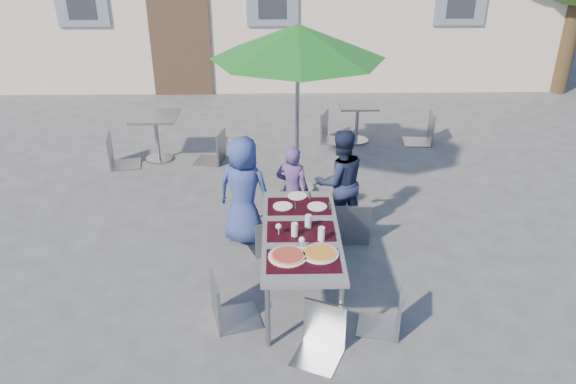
{
  "coord_description": "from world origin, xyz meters",
  "views": [
    {
      "loc": [
        0.09,
        -4.87,
        3.74
      ],
      "look_at": [
        0.2,
        1.03,
        0.76
      ],
      "focal_mm": 35.0,
      "sensor_mm": 36.0,
      "label": 1
    }
  ],
  "objects_px": {
    "chair_0": "(267,216)",
    "bg_chair_r_1": "(427,109)",
    "chair_4": "(392,284)",
    "bg_chair_l_0": "(114,130)",
    "child_1": "(292,189)",
    "child_2": "(340,182)",
    "patio_umbrella": "(298,43)",
    "pizza_near_left": "(288,256)",
    "cafe_table_0": "(156,129)",
    "pizza_near_right": "(320,253)",
    "chair_2": "(352,197)",
    "chair_3": "(225,273)",
    "dining_table": "(301,236)",
    "chair_5": "(322,305)",
    "child_0": "(244,191)",
    "bg_chair_r_0": "(214,128)",
    "bg_chair_l_1": "(331,108)",
    "chair_1": "(296,195)",
    "cafe_table_1": "(357,117)"
  },
  "relations": [
    {
      "from": "child_2",
      "to": "bg_chair_l_1",
      "type": "relative_size",
      "value": 1.31
    },
    {
      "from": "chair_1",
      "to": "pizza_near_right",
      "type": "bearing_deg",
      "value": -83.31
    },
    {
      "from": "child_0",
      "to": "chair_2",
      "type": "height_order",
      "value": "child_0"
    },
    {
      "from": "pizza_near_left",
      "to": "bg_chair_r_1",
      "type": "height_order",
      "value": "bg_chair_r_1"
    },
    {
      "from": "chair_5",
      "to": "patio_umbrella",
      "type": "relative_size",
      "value": 0.39
    },
    {
      "from": "child_2",
      "to": "bg_chair_l_0",
      "type": "xyz_separation_m",
      "value": [
        -3.36,
        2.1,
        -0.07
      ]
    },
    {
      "from": "chair_0",
      "to": "bg_chair_r_0",
      "type": "height_order",
      "value": "bg_chair_r_0"
    },
    {
      "from": "chair_5",
      "to": "pizza_near_right",
      "type": "bearing_deg",
      "value": 88.82
    },
    {
      "from": "bg_chair_r_1",
      "to": "child_2",
      "type": "bearing_deg",
      "value": -121.36
    },
    {
      "from": "child_1",
      "to": "bg_chair_r_0",
      "type": "xyz_separation_m",
      "value": [
        -1.21,
        2.24,
        0.01
      ]
    },
    {
      "from": "chair_2",
      "to": "cafe_table_0",
      "type": "height_order",
      "value": "chair_2"
    },
    {
      "from": "child_1",
      "to": "pizza_near_right",
      "type": "bearing_deg",
      "value": 114.29
    },
    {
      "from": "dining_table",
      "to": "pizza_near_right",
      "type": "height_order",
      "value": "pizza_near_right"
    },
    {
      "from": "child_2",
      "to": "chair_5",
      "type": "distance_m",
      "value": 2.3
    },
    {
      "from": "bg_chair_l_0",
      "to": "cafe_table_0",
      "type": "bearing_deg",
      "value": 20.62
    },
    {
      "from": "chair_4",
      "to": "patio_umbrella",
      "type": "height_order",
      "value": "patio_umbrella"
    },
    {
      "from": "dining_table",
      "to": "bg_chair_l_0",
      "type": "relative_size",
      "value": 1.78
    },
    {
      "from": "pizza_near_right",
      "to": "chair_1",
      "type": "height_order",
      "value": "chair_1"
    },
    {
      "from": "child_1",
      "to": "patio_umbrella",
      "type": "distance_m",
      "value": 1.92
    },
    {
      "from": "patio_umbrella",
      "to": "bg_chair_r_1",
      "type": "relative_size",
      "value": 2.3
    },
    {
      "from": "child_1",
      "to": "chair_0",
      "type": "distance_m",
      "value": 0.61
    },
    {
      "from": "pizza_near_right",
      "to": "bg_chair_r_1",
      "type": "bearing_deg",
      "value": 65.11
    },
    {
      "from": "dining_table",
      "to": "bg_chair_r_1",
      "type": "relative_size",
      "value": 1.75
    },
    {
      "from": "pizza_near_left",
      "to": "bg_chair_r_1",
      "type": "xyz_separation_m",
      "value": [
        2.52,
        4.79,
        -0.14
      ]
    },
    {
      "from": "chair_1",
      "to": "bg_chair_r_1",
      "type": "relative_size",
      "value": 0.99
    },
    {
      "from": "pizza_near_right",
      "to": "child_1",
      "type": "distance_m",
      "value": 1.77
    },
    {
      "from": "dining_table",
      "to": "pizza_near_left",
      "type": "bearing_deg",
      "value": -106.8
    },
    {
      "from": "chair_0",
      "to": "bg_chair_r_1",
      "type": "height_order",
      "value": "bg_chair_r_1"
    },
    {
      "from": "pizza_near_left",
      "to": "chair_0",
      "type": "relative_size",
      "value": 0.44
    },
    {
      "from": "chair_1",
      "to": "bg_chair_r_1",
      "type": "bearing_deg",
      "value": 53.33
    },
    {
      "from": "chair_2",
      "to": "bg_chair_r_1",
      "type": "bearing_deg",
      "value": 62.55
    },
    {
      "from": "patio_umbrella",
      "to": "bg_chair_r_0",
      "type": "height_order",
      "value": "patio_umbrella"
    },
    {
      "from": "chair_2",
      "to": "bg_chair_r_1",
      "type": "xyz_separation_m",
      "value": [
        1.71,
        3.28,
        0.02
      ]
    },
    {
      "from": "pizza_near_left",
      "to": "child_0",
      "type": "xyz_separation_m",
      "value": [
        -0.5,
        1.56,
        -0.08
      ]
    },
    {
      "from": "pizza_near_left",
      "to": "cafe_table_0",
      "type": "xyz_separation_m",
      "value": [
        -2.06,
        4.12,
        -0.23
      ]
    },
    {
      "from": "chair_4",
      "to": "bg_chair_l_0",
      "type": "distance_m",
      "value": 5.46
    },
    {
      "from": "cafe_table_0",
      "to": "pizza_near_right",
      "type": "bearing_deg",
      "value": -59.8
    },
    {
      "from": "cafe_table_1",
      "to": "patio_umbrella",
      "type": "bearing_deg",
      "value": -119.24
    },
    {
      "from": "child_1",
      "to": "chair_3",
      "type": "relative_size",
      "value": 1.17
    },
    {
      "from": "patio_umbrella",
      "to": "cafe_table_0",
      "type": "relative_size",
      "value": 3.13
    },
    {
      "from": "bg_chair_l_0",
      "to": "chair_2",
      "type": "bearing_deg",
      "value": -34.34
    },
    {
      "from": "chair_3",
      "to": "bg_chair_l_0",
      "type": "height_order",
      "value": "bg_chair_l_0"
    },
    {
      "from": "cafe_table_1",
      "to": "bg_chair_l_1",
      "type": "relative_size",
      "value": 0.67
    },
    {
      "from": "pizza_near_left",
      "to": "bg_chair_l_0",
      "type": "bearing_deg",
      "value": 124.48
    },
    {
      "from": "child_1",
      "to": "bg_chair_l_0",
      "type": "height_order",
      "value": "child_1"
    },
    {
      "from": "bg_chair_r_1",
      "to": "child_1",
      "type": "bearing_deg",
      "value": -128.94
    },
    {
      "from": "chair_3",
      "to": "cafe_table_1",
      "type": "xyz_separation_m",
      "value": [
        1.93,
        4.89,
        -0.12
      ]
    },
    {
      "from": "bg_chair_l_1",
      "to": "child_0",
      "type": "bearing_deg",
      "value": -112.0
    },
    {
      "from": "pizza_near_right",
      "to": "child_0",
      "type": "xyz_separation_m",
      "value": [
        -0.81,
        1.52,
        -0.08
      ]
    },
    {
      "from": "chair_0",
      "to": "pizza_near_left",
      "type": "bearing_deg",
      "value": -80.25
    }
  ]
}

